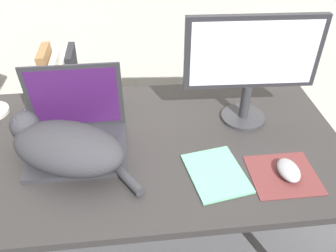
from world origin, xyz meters
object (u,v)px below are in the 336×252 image
cat (65,146)px  webcam (110,86)px  laptop (77,134)px  book_row (62,80)px  notepad (216,173)px  external_monitor (252,62)px  computer_mouse (289,170)px

cat → webcam: size_ratio=6.64×
laptop → cat: (-0.03, -0.08, 0.02)m
book_row → notepad: book_row is taller
cat → book_row: book_row is taller
book_row → cat: bearing=-82.6°
laptop → cat: laptop is taller
notepad → webcam: webcam is taller
cat → external_monitor: (0.64, 0.18, 0.17)m
laptop → webcam: laptop is taller
cat → notepad: (0.48, -0.10, -0.07)m
laptop → computer_mouse: (0.67, -0.22, -0.03)m
laptop → webcam: (0.10, 0.32, -0.01)m
external_monitor → computer_mouse: (0.06, -0.31, -0.22)m
computer_mouse → external_monitor: bearing=100.7°
computer_mouse → book_row: 0.90m
laptop → computer_mouse: size_ratio=3.10×
laptop → notepad: 0.49m
book_row → notepad: bearing=-41.5°
laptop → cat: size_ratio=0.73×
notepad → cat: bearing=167.6°
cat → webcam: bearing=71.9°
laptop → book_row: size_ratio=1.34×
external_monitor → book_row: size_ratio=1.93×
notepad → webcam: (-0.34, 0.51, 0.04)m
external_monitor → book_row: 0.72m
book_row → laptop: bearing=-74.8°
laptop → book_row: (-0.07, 0.27, 0.06)m
laptop → computer_mouse: 0.71m
laptop → webcam: size_ratio=4.82×
laptop → external_monitor: 0.65m
external_monitor → webcam: external_monitor is taller
cat → computer_mouse: cat is taller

